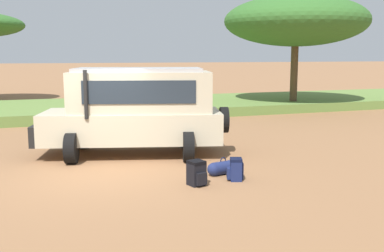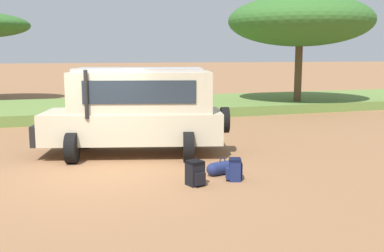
{
  "view_description": "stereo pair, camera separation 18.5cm",
  "coord_description": "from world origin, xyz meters",
  "px_view_note": "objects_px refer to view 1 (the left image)",
  "views": [
    {
      "loc": [
        -1.45,
        -10.42,
        2.78
      ],
      "look_at": [
        2.33,
        0.23,
        1.0
      ],
      "focal_mm": 42.0,
      "sensor_mm": 36.0,
      "label": 1
    },
    {
      "loc": [
        -1.27,
        -10.48,
        2.78
      ],
      "look_at": [
        2.33,
        0.23,
        1.0
      ],
      "focal_mm": 42.0,
      "sensor_mm": 36.0,
      "label": 2
    }
  ],
  "objects_px": {
    "backpack_beside_front_wheel": "(235,170)",
    "duffel_bag_low_black_case": "(223,168)",
    "acacia_tree_far_right": "(296,21)",
    "safari_vehicle": "(136,109)",
    "backpack_cluster_center": "(197,173)"
  },
  "relations": [
    {
      "from": "safari_vehicle",
      "to": "acacia_tree_far_right",
      "type": "xyz_separation_m",
      "value": [
        9.99,
        7.79,
        3.18
      ]
    },
    {
      "from": "backpack_beside_front_wheel",
      "to": "acacia_tree_far_right",
      "type": "height_order",
      "value": "acacia_tree_far_right"
    },
    {
      "from": "backpack_beside_front_wheel",
      "to": "acacia_tree_far_right",
      "type": "xyz_separation_m",
      "value": [
        8.48,
        11.15,
        4.23
      ]
    },
    {
      "from": "backpack_cluster_center",
      "to": "duffel_bag_low_black_case",
      "type": "height_order",
      "value": "backpack_cluster_center"
    },
    {
      "from": "duffel_bag_low_black_case",
      "to": "acacia_tree_far_right",
      "type": "distance_m",
      "value": 14.26
    },
    {
      "from": "backpack_beside_front_wheel",
      "to": "duffel_bag_low_black_case",
      "type": "xyz_separation_m",
      "value": [
        -0.05,
        0.57,
        -0.09
      ]
    },
    {
      "from": "backpack_beside_front_wheel",
      "to": "backpack_cluster_center",
      "type": "height_order",
      "value": "backpack_cluster_center"
    },
    {
      "from": "safari_vehicle",
      "to": "acacia_tree_far_right",
      "type": "height_order",
      "value": "acacia_tree_far_right"
    },
    {
      "from": "backpack_beside_front_wheel",
      "to": "safari_vehicle",
      "type": "bearing_deg",
      "value": 114.09
    },
    {
      "from": "backpack_cluster_center",
      "to": "duffel_bag_low_black_case",
      "type": "relative_size",
      "value": 0.65
    },
    {
      "from": "duffel_bag_low_black_case",
      "to": "backpack_cluster_center",
      "type": "bearing_deg",
      "value": -144.41
    },
    {
      "from": "safari_vehicle",
      "to": "duffel_bag_low_black_case",
      "type": "height_order",
      "value": "safari_vehicle"
    },
    {
      "from": "backpack_cluster_center",
      "to": "acacia_tree_far_right",
      "type": "relative_size",
      "value": 0.07
    },
    {
      "from": "safari_vehicle",
      "to": "duffel_bag_low_black_case",
      "type": "relative_size",
      "value": 6.51
    },
    {
      "from": "safari_vehicle",
      "to": "backpack_beside_front_wheel",
      "type": "relative_size",
      "value": 10.82
    }
  ]
}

